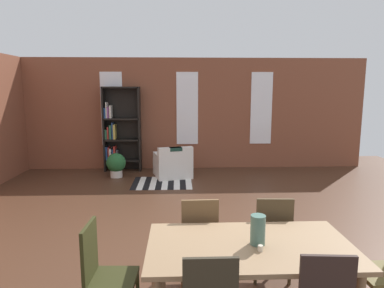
{
  "coord_description": "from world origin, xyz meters",
  "views": [
    {
      "loc": [
        -0.23,
        -4.19,
        2.06
      ],
      "look_at": [
        -0.0,
        1.42,
        1.14
      ],
      "focal_mm": 31.84,
      "sensor_mm": 36.0,
      "label": 1
    }
  ],
  "objects_px": {
    "bookshelf_tall": "(119,130)",
    "dining_table": "(250,253)",
    "dining_chair_head_left": "(104,273)",
    "armchair_white": "(173,165)",
    "vase_on_table": "(258,230)",
    "dining_chair_far_left": "(199,236)",
    "potted_plant_by_shelf": "(116,164)",
    "dining_chair_far_right": "(272,235)"
  },
  "relations": [
    {
      "from": "bookshelf_tall",
      "to": "dining_table",
      "type": "bearing_deg",
      "value": -70.35
    },
    {
      "from": "dining_table",
      "to": "dining_chair_far_right",
      "type": "xyz_separation_m",
      "value": [
        0.39,
        0.71,
        -0.15
      ]
    },
    {
      "from": "dining_table",
      "to": "dining_chair_far_right",
      "type": "bearing_deg",
      "value": 61.19
    },
    {
      "from": "dining_chair_far_left",
      "to": "dining_chair_head_left",
      "type": "relative_size",
      "value": 1.0
    },
    {
      "from": "vase_on_table",
      "to": "bookshelf_tall",
      "type": "height_order",
      "value": "bookshelf_tall"
    },
    {
      "from": "dining_chair_far_left",
      "to": "potted_plant_by_shelf",
      "type": "xyz_separation_m",
      "value": [
        -1.68,
        4.45,
        -0.2
      ]
    },
    {
      "from": "dining_chair_far_left",
      "to": "dining_chair_far_right",
      "type": "xyz_separation_m",
      "value": [
        0.78,
        0.0,
        0.0
      ]
    },
    {
      "from": "potted_plant_by_shelf",
      "to": "dining_table",
      "type": "bearing_deg",
      "value": -68.12
    },
    {
      "from": "dining_chair_far_left",
      "to": "potted_plant_by_shelf",
      "type": "distance_m",
      "value": 4.76
    },
    {
      "from": "dining_table",
      "to": "bookshelf_tall",
      "type": "xyz_separation_m",
      "value": [
        -2.09,
        5.85,
        0.37
      ]
    },
    {
      "from": "dining_table",
      "to": "armchair_white",
      "type": "xyz_separation_m",
      "value": [
        -0.74,
        5.15,
        -0.39
      ]
    },
    {
      "from": "armchair_white",
      "to": "dining_chair_head_left",
      "type": "bearing_deg",
      "value": -95.62
    },
    {
      "from": "dining_chair_far_right",
      "to": "armchair_white",
      "type": "bearing_deg",
      "value": 104.29
    },
    {
      "from": "dining_chair_far_left",
      "to": "potted_plant_by_shelf",
      "type": "relative_size",
      "value": 1.67
    },
    {
      "from": "dining_chair_far_left",
      "to": "bookshelf_tall",
      "type": "bearing_deg",
      "value": 108.26
    },
    {
      "from": "dining_chair_far_right",
      "to": "potted_plant_by_shelf",
      "type": "height_order",
      "value": "dining_chair_far_right"
    },
    {
      "from": "vase_on_table",
      "to": "dining_chair_head_left",
      "type": "relative_size",
      "value": 0.27
    },
    {
      "from": "dining_chair_far_left",
      "to": "bookshelf_tall",
      "type": "distance_m",
      "value": 5.44
    },
    {
      "from": "vase_on_table",
      "to": "bookshelf_tall",
      "type": "relative_size",
      "value": 0.12
    },
    {
      "from": "armchair_white",
      "to": "potted_plant_by_shelf",
      "type": "xyz_separation_m",
      "value": [
        -1.33,
        0.01,
        0.03
      ]
    },
    {
      "from": "vase_on_table",
      "to": "dining_chair_far_left",
      "type": "distance_m",
      "value": 0.92
    },
    {
      "from": "vase_on_table",
      "to": "potted_plant_by_shelf",
      "type": "xyz_separation_m",
      "value": [
        -2.14,
        5.16,
        -0.57
      ]
    },
    {
      "from": "dining_table",
      "to": "dining_chair_head_left",
      "type": "bearing_deg",
      "value": 179.86
    },
    {
      "from": "dining_table",
      "to": "dining_chair_far_right",
      "type": "relative_size",
      "value": 1.84
    },
    {
      "from": "vase_on_table",
      "to": "potted_plant_by_shelf",
      "type": "height_order",
      "value": "vase_on_table"
    },
    {
      "from": "vase_on_table",
      "to": "bookshelf_tall",
      "type": "xyz_separation_m",
      "value": [
        -2.15,
        5.85,
        0.15
      ]
    },
    {
      "from": "dining_chair_head_left",
      "to": "armchair_white",
      "type": "height_order",
      "value": "dining_chair_head_left"
    },
    {
      "from": "armchair_white",
      "to": "dining_table",
      "type": "bearing_deg",
      "value": -81.8
    },
    {
      "from": "dining_chair_head_left",
      "to": "armchair_white",
      "type": "distance_m",
      "value": 5.17
    },
    {
      "from": "dining_table",
      "to": "potted_plant_by_shelf",
      "type": "xyz_separation_m",
      "value": [
        -2.07,
        5.16,
        -0.35
      ]
    },
    {
      "from": "dining_chair_far_right",
      "to": "potted_plant_by_shelf",
      "type": "relative_size",
      "value": 1.67
    },
    {
      "from": "dining_chair_far_left",
      "to": "armchair_white",
      "type": "xyz_separation_m",
      "value": [
        -0.35,
        4.44,
        -0.23
      ]
    },
    {
      "from": "potted_plant_by_shelf",
      "to": "vase_on_table",
      "type": "bearing_deg",
      "value": -67.52
    },
    {
      "from": "armchair_white",
      "to": "potted_plant_by_shelf",
      "type": "height_order",
      "value": "armchair_white"
    },
    {
      "from": "dining_chair_far_left",
      "to": "armchair_white",
      "type": "height_order",
      "value": "dining_chair_far_left"
    },
    {
      "from": "dining_chair_far_right",
      "to": "armchair_white",
      "type": "xyz_separation_m",
      "value": [
        -1.13,
        4.44,
        -0.23
      ]
    },
    {
      "from": "bookshelf_tall",
      "to": "armchair_white",
      "type": "xyz_separation_m",
      "value": [
        1.35,
        -0.7,
        -0.75
      ]
    },
    {
      "from": "vase_on_table",
      "to": "potted_plant_by_shelf",
      "type": "bearing_deg",
      "value": 112.48
    },
    {
      "from": "dining_table",
      "to": "bookshelf_tall",
      "type": "height_order",
      "value": "bookshelf_tall"
    },
    {
      "from": "vase_on_table",
      "to": "armchair_white",
      "type": "distance_m",
      "value": 5.24
    },
    {
      "from": "dining_chair_head_left",
      "to": "bookshelf_tall",
      "type": "distance_m",
      "value": 5.93
    },
    {
      "from": "vase_on_table",
      "to": "armchair_white",
      "type": "height_order",
      "value": "vase_on_table"
    }
  ]
}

